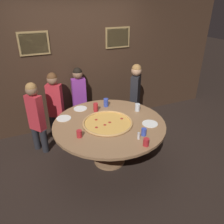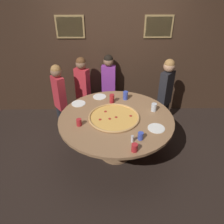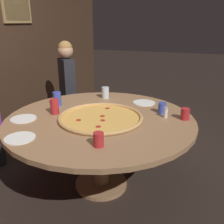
# 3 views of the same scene
# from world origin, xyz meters

# --- Properties ---
(ground_plane) EXTENTS (24.00, 24.00, 0.00)m
(ground_plane) POSITION_xyz_m (0.00, 0.00, 0.00)
(ground_plane) COLOR black
(back_wall) EXTENTS (6.40, 0.08, 2.60)m
(back_wall) POSITION_xyz_m (0.00, 1.46, 1.30)
(back_wall) COLOR #3D281C
(back_wall) RESTS_ON ground_plane
(dining_table) EXTENTS (1.73, 1.73, 0.74)m
(dining_table) POSITION_xyz_m (0.00, 0.00, 0.62)
(dining_table) COLOR #936B47
(dining_table) RESTS_ON ground_plane
(giant_pizza) EXTENTS (0.77, 0.77, 0.03)m
(giant_pizza) POSITION_xyz_m (-0.03, -0.02, 0.75)
(giant_pizza) COLOR #E5A84C
(giant_pizza) RESTS_ON dining_table
(drink_cup_by_shaker) EXTENTS (0.08, 0.08, 0.14)m
(drink_cup_by_shaker) POSITION_xyz_m (0.17, 0.55, 0.81)
(drink_cup_by_shaker) COLOR #384CB7
(drink_cup_by_shaker) RESTS_ON dining_table
(drink_cup_far_left) EXTENTS (0.07, 0.07, 0.10)m
(drink_cup_far_left) POSITION_xyz_m (0.30, -0.52, 0.79)
(drink_cup_far_left) COLOR #384CB7
(drink_cup_far_left) RESTS_ON dining_table
(drink_cup_far_right) EXTENTS (0.08, 0.08, 0.15)m
(drink_cup_far_right) POSITION_xyz_m (-0.06, 0.44, 0.81)
(drink_cup_far_right) COLOR #B22328
(drink_cup_far_right) RESTS_ON dining_table
(drink_cup_centre_back) EXTENTS (0.08, 0.08, 0.13)m
(drink_cup_centre_back) POSITION_xyz_m (0.59, 0.17, 0.80)
(drink_cup_centre_back) COLOR silver
(drink_cup_centre_back) RESTS_ON dining_table
(drink_cup_near_right) EXTENTS (0.07, 0.07, 0.10)m
(drink_cup_near_right) POSITION_xyz_m (-0.53, -0.20, 0.79)
(drink_cup_near_right) COLOR #B22328
(drink_cup_near_right) RESTS_ON dining_table
(drink_cup_front_edge) EXTENTS (0.08, 0.08, 0.10)m
(drink_cup_front_edge) POSITION_xyz_m (0.20, -0.74, 0.79)
(drink_cup_front_edge) COLOR #B22328
(drink_cup_front_edge) RESTS_ON dining_table
(white_plate_beside_cup) EXTENTS (0.24, 0.24, 0.01)m
(white_plate_beside_cup) POSITION_xyz_m (0.55, -0.29, 0.74)
(white_plate_beside_cup) COLOR white
(white_plate_beside_cup) RESTS_ON dining_table
(white_plate_right_side) EXTENTS (0.23, 0.23, 0.01)m
(white_plate_right_side) POSITION_xyz_m (-0.27, 0.64, 0.74)
(white_plate_right_side) COLOR white
(white_plate_right_side) RESTS_ON dining_table
(white_plate_far_back) EXTENTS (0.23, 0.23, 0.01)m
(white_plate_far_back) POSITION_xyz_m (-0.61, 0.41, 0.74)
(white_plate_far_back) COLOR white
(white_plate_far_back) RESTS_ON dining_table
(condiment_shaker) EXTENTS (0.04, 0.04, 0.10)m
(condiment_shaker) POSITION_xyz_m (0.19, -0.57, 0.79)
(condiment_shaker) COLOR silver
(condiment_shaker) RESTS_ON dining_table
(diner_side_left) EXTENTS (0.29, 0.32, 1.28)m
(diner_side_left) POSITION_xyz_m (-1.00, 0.77, 0.73)
(diner_side_left) COLOR #232328
(diner_side_left) RESTS_ON ground_plane
(diner_far_right) EXTENTS (0.32, 0.33, 1.34)m
(diner_far_right) POSITION_xyz_m (0.94, 0.85, 0.76)
(diner_far_right) COLOR #232328
(diner_far_right) RESTS_ON ground_plane
(diner_far_left) EXTENTS (0.33, 0.19, 1.29)m
(diner_far_left) POSITION_xyz_m (-0.11, 1.26, 0.73)
(diner_far_left) COLOR #232328
(diner_far_left) RESTS_ON ground_plane
(diner_side_right) EXTENTS (0.34, 0.26, 1.30)m
(diner_side_right) POSITION_xyz_m (-0.61, 1.11, 0.74)
(diner_side_right) COLOR #232328
(diner_side_right) RESTS_ON ground_plane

